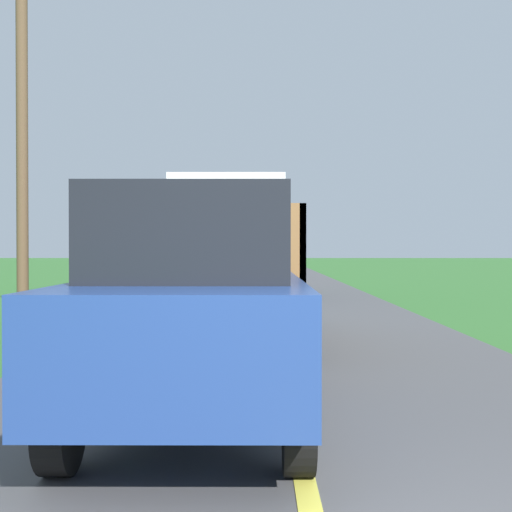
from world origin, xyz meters
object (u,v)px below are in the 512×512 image
Objects in this scene: banana_truck_far at (241,250)px; utility_pole_roadside at (22,97)px; following_car at (196,306)px; banana_truck_near at (227,253)px.

utility_pole_roadside is (-3.49, -10.32, 2.67)m from banana_truck_far.
following_car is (3.59, -6.21, -3.07)m from utility_pole_roadside.
banana_truck_near is 10.23m from banana_truck_far.
banana_truck_near is 1.00× the size of banana_truck_far.
banana_truck_near and banana_truck_far have the same top height.
following_car is (0.05, -6.29, -0.39)m from banana_truck_near.
banana_truck_far is at bearing 90.25° from banana_truck_near.
banana_truck_near is 1.42× the size of following_car.
banana_truck_far is 0.75× the size of utility_pole_roadside.
banana_truck_far is 1.42× the size of following_car.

